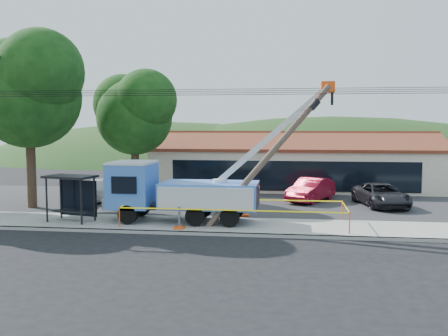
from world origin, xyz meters
TOP-DOWN VIEW (x-y plane):
  - ground at (0.00, 0.00)m, footprint 120.00×120.00m
  - curb at (0.00, 2.10)m, footprint 60.00×0.25m
  - sidewalk at (0.00, 4.00)m, footprint 60.00×4.00m
  - parking_lot at (0.00, 12.00)m, footprint 60.00×12.00m
  - strip_mall at (4.00, 19.98)m, footprint 22.50×8.53m
  - tree_west_near at (-12.00, 8.00)m, footprint 7.56×6.72m
  - tree_lot at (-7.00, 13.00)m, footprint 6.30×5.60m
  - hill_west at (-15.00, 55.00)m, footprint 78.40×56.00m
  - hill_center at (10.00, 55.00)m, footprint 89.60×64.00m
  - utility_truck at (-1.96, 4.55)m, footprint 11.55×4.17m
  - leaning_pole at (2.96, 3.50)m, footprint 6.03×1.71m
  - bus_shelter at (-7.51, 3.95)m, footprint 2.76×2.02m
  - caution_tape at (1.00, 4.38)m, footprint 11.11×3.53m
  - car_silver at (-6.47, 9.82)m, footprint 2.35×4.81m
  - car_red at (5.16, 12.71)m, footprint 3.56×4.92m
  - car_white at (-7.85, 10.68)m, footprint 5.63×4.18m
  - car_dark at (9.41, 11.20)m, footprint 3.35×5.50m

SIDE VIEW (x-z plane):
  - ground at x=0.00m, z-range 0.00..0.00m
  - hill_west at x=-15.00m, z-range -14.00..14.00m
  - hill_center at x=10.00m, z-range -16.00..16.00m
  - car_silver at x=-6.47m, z-range -0.79..0.79m
  - car_red at x=5.16m, z-range -0.77..0.77m
  - car_white at x=-7.85m, z-range -0.76..0.76m
  - car_dark at x=9.41m, z-range -0.71..0.71m
  - parking_lot at x=0.00m, z-range 0.00..0.10m
  - curb at x=0.00m, z-range 0.00..0.15m
  - sidewalk at x=0.00m, z-range 0.00..0.15m
  - caution_tape at x=1.00m, z-range 0.40..1.42m
  - utility_truck at x=-1.96m, z-range -1.78..5.33m
  - strip_mall at x=4.00m, z-range -0.46..4.22m
  - bus_shelter at x=-7.51m, z-range 0.70..3.11m
  - leaning_pole at x=2.96m, z-range 0.41..7.46m
  - tree_lot at x=-7.00m, z-range 1.74..10.68m
  - tree_west_near at x=-12.00m, z-range 2.12..12.92m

